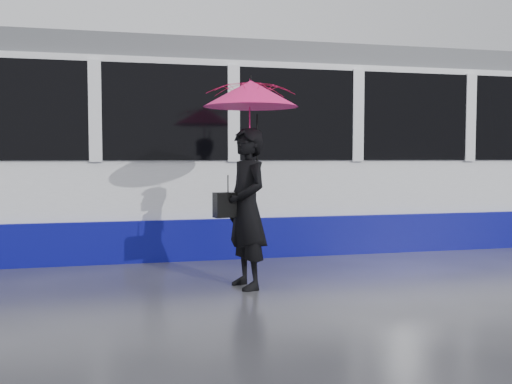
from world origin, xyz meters
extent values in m
plane|color=#2B2B30|center=(0.00, 0.00, 0.00)|extent=(90.00, 90.00, 0.00)
cube|color=#3F3D38|center=(0.00, 1.78, 0.01)|extent=(34.00, 0.07, 0.02)
cube|color=#3F3D38|center=(0.00, 3.22, 0.01)|extent=(34.00, 0.07, 0.02)
cube|color=white|center=(-3.85, 2.50, 1.52)|extent=(24.00, 2.40, 2.95)
cube|color=#0A0D7B|center=(-3.85, 2.50, 0.31)|extent=(24.00, 2.56, 0.62)
imported|color=black|center=(-0.56, -0.64, 0.94)|extent=(0.61, 0.78, 1.89)
imported|color=#E5136C|center=(-0.51, -0.64, 1.99)|extent=(1.26, 1.27, 0.94)
cone|color=#E5136C|center=(-0.51, -0.64, 2.29)|extent=(1.35, 1.35, 0.31)
cylinder|color=black|center=(-0.51, -0.64, 2.46)|extent=(0.01, 0.01, 0.07)
cylinder|color=black|center=(-0.43, -0.62, 1.64)|extent=(0.02, 0.02, 0.83)
cube|color=black|center=(-0.78, -0.62, 0.99)|extent=(0.36, 0.23, 0.29)
cylinder|color=black|center=(-0.78, -0.62, 1.23)|extent=(0.01, 0.01, 0.18)
camera|label=1|loc=(-1.99, -7.16, 1.55)|focal=40.00mm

